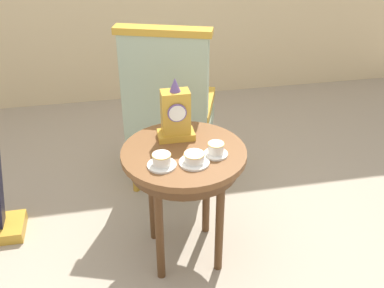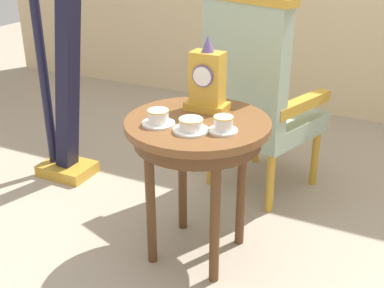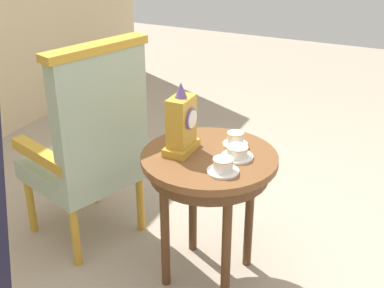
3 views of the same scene
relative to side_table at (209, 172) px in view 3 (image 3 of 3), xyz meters
name	(u,v)px [view 3 (image 3 of 3)]	position (x,y,z in m)	size (l,w,h in m)	color
ground_plane	(209,286)	(-0.09, -0.05, -0.59)	(10.00, 10.00, 0.00)	tan
side_table	(209,172)	(0.00, 0.00, 0.00)	(0.63, 0.63, 0.68)	brown
teacup_left	(223,166)	(-0.13, -0.12, 0.12)	(0.14, 0.14, 0.07)	white
teacup_right	(237,153)	(0.03, -0.12, 0.11)	(0.15, 0.15, 0.06)	white
teacup_center	(235,139)	(0.15, -0.07, 0.12)	(0.12, 0.12, 0.07)	white
mantel_clock	(182,124)	(-0.02, 0.13, 0.22)	(0.19, 0.11, 0.34)	gold
armchair	(90,143)	(0.03, 0.69, 0.00)	(0.68, 0.68, 1.14)	#9EB299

